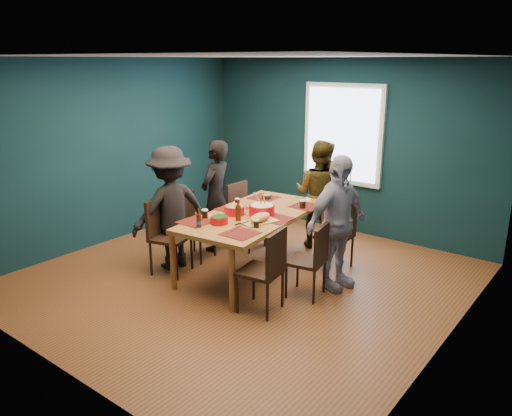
{
  "coord_description": "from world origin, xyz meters",
  "views": [
    {
      "loc": [
        3.69,
        -4.49,
        2.66
      ],
      "look_at": [
        0.03,
        0.23,
        0.88
      ],
      "focal_mm": 35.0,
      "sensor_mm": 36.0,
      "label": 1
    }
  ],
  "objects_px": {
    "chair_left_near": "(164,230)",
    "cutting_board": "(260,218)",
    "chair_right_far": "(341,231)",
    "chair_right_mid": "(313,255)",
    "chair_left_mid": "(191,221)",
    "bowl_salad": "(235,210)",
    "chair_right_near": "(268,265)",
    "bowl_dumpling": "(262,209)",
    "dining_table": "(254,219)",
    "person_near_left": "(170,208)",
    "chair_left_far": "(243,210)",
    "person_back": "(319,194)",
    "bowl_herbs": "(219,220)",
    "person_right": "(337,223)",
    "person_far_left": "(216,196)"
  },
  "relations": [
    {
      "from": "chair_left_near",
      "to": "chair_right_far",
      "type": "bearing_deg",
      "value": 23.82
    },
    {
      "from": "chair_left_mid",
      "to": "chair_right_far",
      "type": "height_order",
      "value": "chair_right_far"
    },
    {
      "from": "chair_right_far",
      "to": "person_back",
      "type": "distance_m",
      "value": 0.92
    },
    {
      "from": "chair_right_far",
      "to": "chair_right_near",
      "type": "height_order",
      "value": "chair_right_near"
    },
    {
      "from": "dining_table",
      "to": "chair_left_mid",
      "type": "distance_m",
      "value": 1.04
    },
    {
      "from": "chair_left_mid",
      "to": "bowl_salad",
      "type": "height_order",
      "value": "same"
    },
    {
      "from": "chair_left_near",
      "to": "cutting_board",
      "type": "xyz_separation_m",
      "value": [
        1.21,
        0.43,
        0.28
      ]
    },
    {
      "from": "chair_left_near",
      "to": "cutting_board",
      "type": "distance_m",
      "value": 1.32
    },
    {
      "from": "chair_left_mid",
      "to": "cutting_board",
      "type": "xyz_separation_m",
      "value": [
        1.29,
        -0.13,
        0.32
      ]
    },
    {
      "from": "person_back",
      "to": "cutting_board",
      "type": "relative_size",
      "value": 2.89
    },
    {
      "from": "person_right",
      "to": "chair_right_mid",
      "type": "bearing_deg",
      "value": -178.83
    },
    {
      "from": "chair_left_mid",
      "to": "bowl_dumpling",
      "type": "relative_size",
      "value": 2.82
    },
    {
      "from": "chair_right_mid",
      "to": "chair_right_near",
      "type": "bearing_deg",
      "value": -117.75
    },
    {
      "from": "chair_right_near",
      "to": "cutting_board",
      "type": "height_order",
      "value": "chair_right_near"
    },
    {
      "from": "bowl_herbs",
      "to": "chair_right_mid",
      "type": "bearing_deg",
      "value": 22.35
    },
    {
      "from": "chair_right_near",
      "to": "bowl_salad",
      "type": "xyz_separation_m",
      "value": [
        -0.95,
        0.59,
        0.31
      ]
    },
    {
      "from": "bowl_salad",
      "to": "cutting_board",
      "type": "height_order",
      "value": "cutting_board"
    },
    {
      "from": "chair_left_mid",
      "to": "bowl_dumpling",
      "type": "height_order",
      "value": "bowl_dumpling"
    },
    {
      "from": "chair_left_mid",
      "to": "bowl_herbs",
      "type": "bearing_deg",
      "value": -35.52
    },
    {
      "from": "chair_right_near",
      "to": "bowl_dumpling",
      "type": "xyz_separation_m",
      "value": [
        -0.66,
        0.76,
        0.32
      ]
    },
    {
      "from": "person_right",
      "to": "bowl_herbs",
      "type": "bearing_deg",
      "value": 138.32
    },
    {
      "from": "bowl_dumpling",
      "to": "chair_right_far",
      "type": "bearing_deg",
      "value": 46.53
    },
    {
      "from": "dining_table",
      "to": "person_near_left",
      "type": "distance_m",
      "value": 1.11
    },
    {
      "from": "bowl_salad",
      "to": "person_right",
      "type": "bearing_deg",
      "value": 19.12
    },
    {
      "from": "bowl_herbs",
      "to": "cutting_board",
      "type": "xyz_separation_m",
      "value": [
        0.36,
        0.32,
        0.0
      ]
    },
    {
      "from": "dining_table",
      "to": "bowl_dumpling",
      "type": "xyz_separation_m",
      "value": [
        0.12,
        0.02,
        0.15
      ]
    },
    {
      "from": "chair_right_far",
      "to": "cutting_board",
      "type": "bearing_deg",
      "value": -119.32
    },
    {
      "from": "chair_right_far",
      "to": "chair_right_mid",
      "type": "relative_size",
      "value": 1.04
    },
    {
      "from": "dining_table",
      "to": "chair_left_far",
      "type": "relative_size",
      "value": 2.33
    },
    {
      "from": "chair_left_mid",
      "to": "chair_right_mid",
      "type": "bearing_deg",
      "value": -10.27
    },
    {
      "from": "chair_right_far",
      "to": "bowl_salad",
      "type": "bearing_deg",
      "value": -138.14
    },
    {
      "from": "dining_table",
      "to": "chair_left_mid",
      "type": "relative_size",
      "value": 2.42
    },
    {
      "from": "chair_right_far",
      "to": "bowl_herbs",
      "type": "xyz_separation_m",
      "value": [
        -0.91,
        -1.33,
        0.31
      ]
    },
    {
      "from": "chair_left_far",
      "to": "person_near_left",
      "type": "relative_size",
      "value": 0.59
    },
    {
      "from": "chair_left_far",
      "to": "person_far_left",
      "type": "bearing_deg",
      "value": -123.63
    },
    {
      "from": "chair_right_near",
      "to": "person_back",
      "type": "distance_m",
      "value": 2.19
    },
    {
      "from": "cutting_board",
      "to": "bowl_herbs",
      "type": "bearing_deg",
      "value": -120.25
    },
    {
      "from": "chair_left_far",
      "to": "chair_left_mid",
      "type": "xyz_separation_m",
      "value": [
        -0.28,
        -0.77,
        -0.02
      ]
    },
    {
      "from": "chair_left_far",
      "to": "chair_left_near",
      "type": "bearing_deg",
      "value": -97.59
    },
    {
      "from": "dining_table",
      "to": "person_back",
      "type": "xyz_separation_m",
      "value": [
        0.16,
        1.34,
        0.07
      ]
    },
    {
      "from": "chair_left_far",
      "to": "bowl_salad",
      "type": "height_order",
      "value": "chair_left_far"
    },
    {
      "from": "person_near_left",
      "to": "cutting_board",
      "type": "xyz_separation_m",
      "value": [
        1.27,
        0.26,
        0.04
      ]
    },
    {
      "from": "chair_left_near",
      "to": "dining_table",
      "type": "bearing_deg",
      "value": 20.21
    },
    {
      "from": "person_right",
      "to": "dining_table",
      "type": "bearing_deg",
      "value": 116.37
    },
    {
      "from": "chair_right_near",
      "to": "person_back",
      "type": "relative_size",
      "value": 0.6
    },
    {
      "from": "person_right",
      "to": "bowl_herbs",
      "type": "xyz_separation_m",
      "value": [
        -1.12,
        -0.82,
        0.03
      ]
    },
    {
      "from": "chair_left_near",
      "to": "cutting_board",
      "type": "height_order",
      "value": "chair_left_near"
    },
    {
      "from": "chair_right_mid",
      "to": "person_far_left",
      "type": "xyz_separation_m",
      "value": [
        -1.92,
        0.48,
        0.28
      ]
    },
    {
      "from": "cutting_board",
      "to": "dining_table",
      "type": "bearing_deg",
      "value": 158.0
    },
    {
      "from": "chair_right_mid",
      "to": "person_near_left",
      "type": "distance_m",
      "value": 2.01
    }
  ]
}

